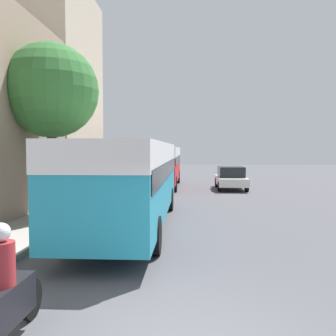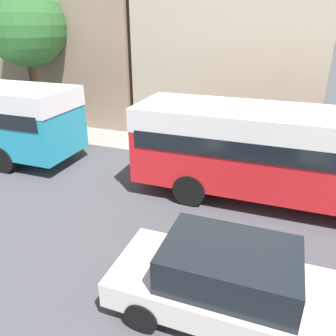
{
  "view_description": "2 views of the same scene",
  "coord_description": "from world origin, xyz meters",
  "px_view_note": "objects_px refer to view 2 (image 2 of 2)",
  "views": [
    {
      "loc": [
        0.18,
        -4.91,
        2.71
      ],
      "look_at": [
        -0.91,
        13.44,
        1.78
      ],
      "focal_mm": 40.0,
      "sensor_mm": 36.0,
      "label": 1
    },
    {
      "loc": [
        7.62,
        20.91,
        5.15
      ],
      "look_at": [
        -0.45,
        17.97,
        1.28
      ],
      "focal_mm": 35.0,
      "sensor_mm": 36.0,
      "label": 2
    }
  ],
  "objects_px": {
    "bus_following": "(307,147)",
    "car_crossing": "(228,281)",
    "pedestrian_near_curb": "(75,120)",
    "pedestrian_walking_away": "(313,143)"
  },
  "relations": [
    {
      "from": "bus_following",
      "to": "car_crossing",
      "type": "relative_size",
      "value": 2.33
    },
    {
      "from": "bus_following",
      "to": "pedestrian_near_curb",
      "type": "bearing_deg",
      "value": -103.99
    },
    {
      "from": "pedestrian_near_curb",
      "to": "car_crossing",
      "type": "bearing_deg",
      "value": 48.73
    },
    {
      "from": "car_crossing",
      "to": "pedestrian_near_curb",
      "type": "relative_size",
      "value": 2.36
    },
    {
      "from": "pedestrian_near_curb",
      "to": "pedestrian_walking_away",
      "type": "bearing_deg",
      "value": 94.1
    },
    {
      "from": "car_crossing",
      "to": "pedestrian_near_curb",
      "type": "xyz_separation_m",
      "value": [
        -7.25,
        -8.26,
        0.29
      ]
    },
    {
      "from": "bus_following",
      "to": "pedestrian_near_curb",
      "type": "xyz_separation_m",
      "value": [
        -2.38,
        -9.54,
        -0.77
      ]
    },
    {
      "from": "bus_following",
      "to": "pedestrian_walking_away",
      "type": "xyz_separation_m",
      "value": [
        -3.09,
        0.4,
        -0.89
      ]
    },
    {
      "from": "pedestrian_walking_away",
      "to": "car_crossing",
      "type": "bearing_deg",
      "value": -11.96
    },
    {
      "from": "pedestrian_near_curb",
      "to": "pedestrian_walking_away",
      "type": "xyz_separation_m",
      "value": [
        -0.71,
        9.95,
        -0.12
      ]
    }
  ]
}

